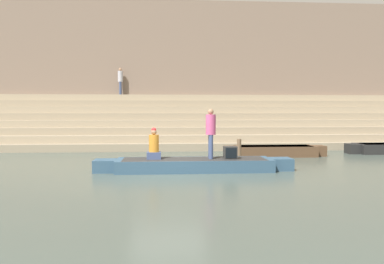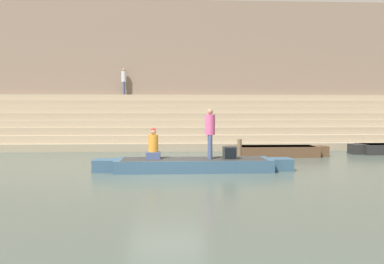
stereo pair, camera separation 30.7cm
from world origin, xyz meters
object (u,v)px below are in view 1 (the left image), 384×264
rowboat_main (194,164)px  moored_boat_shore (275,151)px  tv_set (230,152)px  mooring_post (239,151)px  person_rowing (154,146)px  person_standing (211,130)px  person_on_steps (120,79)px

rowboat_main → moored_boat_shore: bearing=46.1°
tv_set → mooring_post: bearing=68.6°
person_rowing → moored_boat_shore: bearing=45.1°
person_standing → moored_boat_shore: bearing=38.0°
mooring_post → person_standing: bearing=-128.4°
tv_set → moored_boat_shore: bearing=54.5°
moored_boat_shore → person_on_steps: (-8.15, 7.54, 3.97)m
person_rowing → person_standing: bearing=8.1°
person_standing → person_rowing: size_ratio=1.59×
rowboat_main → tv_set: tv_set is taller
person_standing → person_rowing: person_standing is taller
person_rowing → mooring_post: size_ratio=1.12×
rowboat_main → person_standing: bearing=2.4°
rowboat_main → mooring_post: size_ratio=7.05×
rowboat_main → mooring_post: 2.65m
rowboat_main → person_rowing: 1.59m
person_standing → moored_boat_shore: size_ratio=0.37×
rowboat_main → mooring_post: (1.97, 1.75, 0.27)m
person_rowing → person_on_steps: person_on_steps is taller
tv_set → rowboat_main: bearing=177.1°
mooring_post → person_on_steps: bearing=121.1°
rowboat_main → mooring_post: bearing=43.3°
tv_set → person_on_steps: bearing=113.6°
person_rowing → tv_set: bearing=7.2°
person_on_steps → mooring_post: bearing=42.2°
person_rowing → mooring_post: bearing=35.8°
tv_set → moored_boat_shore: 5.05m
person_standing → person_rowing: (-2.04, 0.05, -0.58)m
moored_boat_shore → person_rowing: bearing=-147.0°
moored_boat_shore → tv_set: bearing=-127.4°
tv_set → mooring_post: (0.68, 1.80, -0.15)m
rowboat_main → moored_boat_shore: 5.84m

